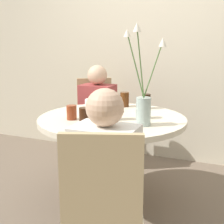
% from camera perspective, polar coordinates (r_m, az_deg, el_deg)
% --- Properties ---
extents(ground_plane, '(16.00, 16.00, 0.00)m').
position_cam_1_polar(ground_plane, '(2.71, 0.00, -16.14)').
color(ground_plane, '#6B5B4C').
extents(wall_back, '(8.00, 0.05, 2.60)m').
position_cam_1_polar(wall_back, '(3.52, 7.86, 12.52)').
color(wall_back, beige).
rests_on(wall_back, ground_plane).
extents(dining_table, '(1.15, 1.15, 0.73)m').
position_cam_1_polar(dining_table, '(2.48, 0.00, -4.13)').
color(dining_table, beige).
rests_on(dining_table, ground_plane).
extents(chair_near_front, '(0.55, 0.55, 0.92)m').
position_cam_1_polar(chair_near_front, '(3.41, -2.99, -0.61)').
color(chair_near_front, beige).
rests_on(chair_near_front, ground_plane).
extents(chair_right_flank, '(0.51, 0.51, 0.92)m').
position_cam_1_polar(chair_right_flank, '(1.61, -1.63, -16.53)').
color(chair_right_flank, beige).
rests_on(chair_right_flank, ground_plane).
extents(birthday_cake, '(0.22, 0.22, 0.15)m').
position_cam_1_polar(birthday_cake, '(2.59, -2.54, 1.13)').
color(birthday_cake, white).
rests_on(birthday_cake, dining_table).
extents(flower_vase, '(0.25, 0.28, 0.69)m').
position_cam_1_polar(flower_vase, '(2.16, 5.81, 2.66)').
color(flower_vase, '#9EB2AD').
rests_on(flower_vase, dining_table).
extents(side_plate, '(0.17, 0.17, 0.01)m').
position_cam_1_polar(side_plate, '(2.82, -1.39, 1.06)').
color(side_plate, white).
rests_on(side_plate, dining_table).
extents(drink_glass_0, '(0.08, 0.08, 0.13)m').
position_cam_1_polar(drink_glass_0, '(2.82, 2.32, 2.30)').
color(drink_glass_0, '#51280F').
rests_on(drink_glass_0, dining_table).
extents(drink_glass_1, '(0.08, 0.08, 0.11)m').
position_cam_1_polar(drink_glass_1, '(2.40, 5.94, 0.12)').
color(drink_glass_1, '#33190C').
rests_on(drink_glass_1, dining_table).
extents(drink_glass_2, '(0.08, 0.08, 0.11)m').
position_cam_1_polar(drink_glass_2, '(2.37, -7.38, -0.08)').
color(drink_glass_2, maroon).
rests_on(drink_glass_2, dining_table).
extents(drink_glass_3, '(0.07, 0.07, 0.13)m').
position_cam_1_polar(drink_glass_3, '(2.19, -5.06, -0.83)').
color(drink_glass_3, '#33190C').
rests_on(drink_glass_3, dining_table).
extents(drink_glass_4, '(0.07, 0.07, 0.13)m').
position_cam_1_polar(drink_glass_4, '(2.75, 6.27, 1.97)').
color(drink_glass_4, black).
rests_on(drink_glass_4, dining_table).
extents(drink_glass_5, '(0.08, 0.08, 0.14)m').
position_cam_1_polar(drink_glass_5, '(2.34, 0.48, 0.23)').
color(drink_glass_5, '#33190C').
rests_on(drink_glass_5, dining_table).
extents(person_woman, '(0.34, 0.24, 1.08)m').
position_cam_1_polar(person_woman, '(3.26, -2.61, -1.48)').
color(person_woman, '#383333').
rests_on(person_woman, ground_plane).
extents(person_boy, '(0.34, 0.24, 1.08)m').
position_cam_1_polar(person_boy, '(1.76, -1.24, -14.37)').
color(person_boy, '#383333').
rests_on(person_boy, ground_plane).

